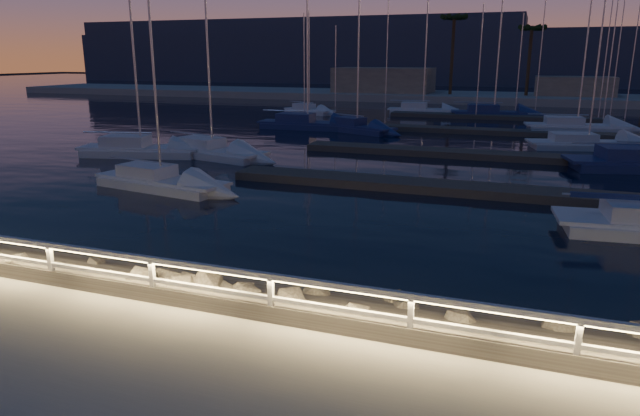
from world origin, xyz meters
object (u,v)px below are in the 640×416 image
Objects in this scene: sailboat_k at (574,126)px; sailboat_e at (355,127)px; sailboat_j at (305,123)px; sailboat_m at (421,110)px; sailboat_f at (210,150)px; sailboat_l at (585,143)px; sailboat_b at (159,180)px; guard_rail at (358,299)px; sailboat_i at (308,110)px; sailboat_a at (138,149)px; sailboat_n at (492,113)px.

sailboat_e is at bearing -165.75° from sailboat_k.
sailboat_m is (7.06, 16.50, -0.02)m from sailboat_j.
sailboat_l is at bearing 41.39° from sailboat_f.
sailboat_b is at bearing -131.05° from sailboat_k.
sailboat_m is (7.28, 32.06, 0.02)m from sailboat_f.
sailboat_l reaches higher than sailboat_e.
sailboat_b is at bearing 138.11° from guard_rail.
sailboat_k reaches higher than guard_rail.
sailboat_m is at bearing 111.88° from sailboat_l.
sailboat_l reaches higher than sailboat_b.
sailboat_a is at bearing -67.56° from sailboat_i.
sailboat_j is at bearing -162.37° from sailboat_e.
sailboat_l is (26.67, 12.87, -0.06)m from sailboat_a.
sailboat_n is at bearing 96.52° from sailboat_l.
sailboat_m is at bearing 90.79° from sailboat_f.
sailboat_l is 1.04× the size of sailboat_m.
sailboat_b is at bearing -117.02° from sailboat_n.
sailboat_k reaches higher than sailboat_l.
sailboat_b is at bearing -87.67° from sailboat_j.
sailboat_b is 8.76m from sailboat_f.
sailboat_i is 0.81× the size of sailboat_l.
sailboat_e is at bearing -102.97° from sailboat_m.
sailboat_a is at bearing -108.20° from sailboat_j.
sailboat_k reaches higher than sailboat_a.
sailboat_n is at bearing 83.96° from sailboat_e.
sailboat_a is 17.37m from sailboat_j.
sailboat_l is (6.53, 32.21, -0.97)m from guard_rail.
guard_rail is 52.71m from sailboat_i.
sailboat_j reaches higher than sailboat_b.
guard_rail is 4.06× the size of sailboat_i.
sailboat_k is at bearing 66.11° from sailboat_b.
sailboat_j reaches higher than sailboat_n.
sailboat_j reaches higher than sailboat_a.
sailboat_j reaches higher than guard_rail.
sailboat_l is (21.97, -3.85, -0.07)m from sailboat_j.
sailboat_b is 0.93× the size of sailboat_m.
guard_rail is at bearing -115.80° from sailboat_l.
sailboat_l is 20.91m from sailboat_n.
sailboat_k is 11.87m from sailboat_n.
sailboat_f is 32.87m from sailboat_m.
sailboat_i is at bearing 107.74° from sailboat_j.
guard_rail is 3.43× the size of sailboat_m.
guard_rail is 3.69× the size of sailboat_b.
sailboat_n is (14.52, 15.69, -0.00)m from sailboat_j.
sailboat_e is at bearing -9.79° from sailboat_j.
sailboat_n is at bearing 120.34° from sailboat_k.
sailboat_l is at bearing 11.48° from sailboat_a.
sailboat_a is at bearing -114.72° from sailboat_m.
sailboat_l is at bearing -97.35° from sailboat_k.
sailboat_m is at bearing 164.25° from sailboat_n.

